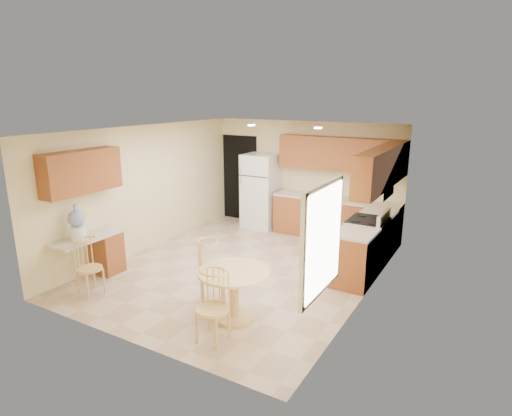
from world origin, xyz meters
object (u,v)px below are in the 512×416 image
Objects in this scene: stove at (366,243)px; chair_table_b at (208,303)px; water_crock at (77,224)px; dining_table at (234,288)px; chair_desk at (84,263)px; chair_table_a at (208,268)px; refrigerator at (261,191)px.

chair_table_b is at bearing -106.06° from stove.
stove is at bearing 37.69° from water_crock.
chair_desk is (-2.43, -0.52, 0.05)m from dining_table.
chair_desk is at bearing -136.35° from stove.
chair_table_b is 2.99m from water_crock.
water_crock is at bearing -142.31° from stove.
stove reaches higher than chair_desk.
stove is at bearing 108.70° from chair_table_a.
stove is 3.09m from chair_table_a.
chair_table_b is (0.60, -0.83, -0.03)m from chair_table_a.
refrigerator is 1.60× the size of stove.
water_crock is (-2.93, 0.44, 0.46)m from chair_table_b.
chair_table_a is 1.71× the size of water_crock.
refrigerator is at bearing 158.24° from chair_table_a.
stove is 1.10× the size of chair_table_a.
stove is at bearing -22.99° from refrigerator.
refrigerator is 4.42m from dining_table.
chair_desk is at bearing -32.17° from water_crock.
refrigerator is at bearing -179.71° from chair_desk.
dining_table is (-1.05, -2.79, 0.02)m from stove.
chair_table_b is at bearing -68.20° from refrigerator.
dining_table is (1.83, -4.01, -0.38)m from refrigerator.
water_crock is (-1.05, -4.25, 0.16)m from refrigerator.
stove is 4.80m from chair_desk.
dining_table is 1.13× the size of chair_desk.
refrigerator is at bearing -71.04° from chair_table_b.
chair_table_b is at bearing 94.23° from chair_desk.
stove is 4.99m from water_crock.
chair_table_a is at bearing 117.71° from chair_desk.
dining_table is at bearing -65.53° from refrigerator.
stove is at bearing 141.47° from chair_desk.
water_crock reaches higher than chair_table_b.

